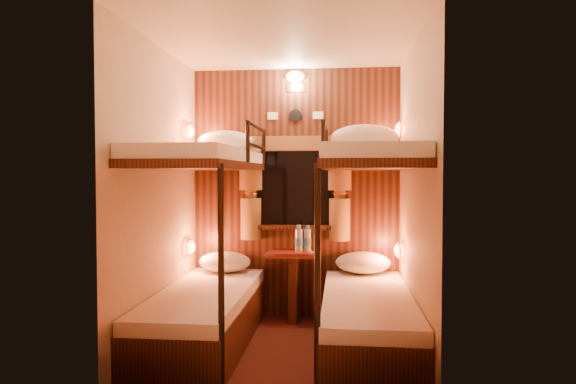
# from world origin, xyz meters

# --- Properties ---
(floor) EXTENTS (2.10, 2.10, 0.00)m
(floor) POSITION_xyz_m (0.00, 0.00, 0.00)
(floor) COLOR black
(floor) RESTS_ON ground
(ceiling) EXTENTS (2.10, 2.10, 0.00)m
(ceiling) POSITION_xyz_m (0.00, 0.00, 2.40)
(ceiling) COLOR silver
(ceiling) RESTS_ON wall_back
(wall_back) EXTENTS (2.40, 0.00, 2.40)m
(wall_back) POSITION_xyz_m (0.00, 1.05, 1.20)
(wall_back) COLOR #C6B293
(wall_back) RESTS_ON floor
(wall_front) EXTENTS (2.40, 0.00, 2.40)m
(wall_front) POSITION_xyz_m (0.00, -1.05, 1.20)
(wall_front) COLOR #C6B293
(wall_front) RESTS_ON floor
(wall_left) EXTENTS (0.00, 2.40, 2.40)m
(wall_left) POSITION_xyz_m (-1.00, 0.00, 1.20)
(wall_left) COLOR #C6B293
(wall_left) RESTS_ON floor
(wall_right) EXTENTS (0.00, 2.40, 2.40)m
(wall_right) POSITION_xyz_m (1.00, 0.00, 1.20)
(wall_right) COLOR #C6B293
(wall_right) RESTS_ON floor
(back_panel) EXTENTS (2.00, 0.03, 2.40)m
(back_panel) POSITION_xyz_m (0.00, 1.04, 1.20)
(back_panel) COLOR black
(back_panel) RESTS_ON floor
(bunk_left) EXTENTS (0.72, 1.90, 1.82)m
(bunk_left) POSITION_xyz_m (-0.65, 0.07, 0.56)
(bunk_left) COLOR black
(bunk_left) RESTS_ON floor
(bunk_right) EXTENTS (0.72, 1.90, 1.82)m
(bunk_right) POSITION_xyz_m (0.65, 0.07, 0.56)
(bunk_right) COLOR black
(bunk_right) RESTS_ON floor
(window) EXTENTS (1.00, 0.12, 0.79)m
(window) POSITION_xyz_m (0.00, 1.00, 1.18)
(window) COLOR black
(window) RESTS_ON back_panel
(curtains) EXTENTS (1.10, 0.22, 1.00)m
(curtains) POSITION_xyz_m (0.00, 0.97, 1.26)
(curtains) COLOR olive
(curtains) RESTS_ON back_panel
(back_fixtures) EXTENTS (0.54, 0.09, 0.48)m
(back_fixtures) POSITION_xyz_m (0.00, 1.00, 2.25)
(back_fixtures) COLOR black
(back_fixtures) RESTS_ON back_panel
(reading_lamps) EXTENTS (2.00, 0.20, 1.25)m
(reading_lamps) POSITION_xyz_m (-0.00, 0.70, 1.24)
(reading_lamps) COLOR #EE5923
(reading_lamps) RESTS_ON wall_left
(table) EXTENTS (0.50, 0.34, 0.66)m
(table) POSITION_xyz_m (0.00, 0.85, 0.41)
(table) COLOR #5C1515
(table) RESTS_ON floor
(bottle_left) EXTENTS (0.07, 0.07, 0.26)m
(bottle_left) POSITION_xyz_m (0.05, 0.83, 0.76)
(bottle_left) COLOR #99BFE5
(bottle_left) RESTS_ON table
(bottle_right) EXTENTS (0.07, 0.07, 0.25)m
(bottle_right) POSITION_xyz_m (0.13, 0.86, 0.76)
(bottle_right) COLOR #99BFE5
(bottle_right) RESTS_ON table
(sachet_a) EXTENTS (0.09, 0.08, 0.01)m
(sachet_a) POSITION_xyz_m (0.20, 0.84, 0.65)
(sachet_a) COLOR silver
(sachet_a) RESTS_ON table
(sachet_b) EXTENTS (0.08, 0.06, 0.01)m
(sachet_b) POSITION_xyz_m (0.13, 0.93, 0.65)
(sachet_b) COLOR silver
(sachet_b) RESTS_ON table
(pillow_lower_left) EXTENTS (0.49, 0.35, 0.19)m
(pillow_lower_left) POSITION_xyz_m (-0.65, 0.80, 0.55)
(pillow_lower_left) COLOR white
(pillow_lower_left) RESTS_ON bunk_left
(pillow_lower_right) EXTENTS (0.51, 0.37, 0.20)m
(pillow_lower_right) POSITION_xyz_m (0.65, 0.86, 0.56)
(pillow_lower_right) COLOR white
(pillow_lower_right) RESTS_ON bunk_right
(pillow_upper_left) EXTENTS (0.53, 0.38, 0.21)m
(pillow_upper_left) POSITION_xyz_m (-0.65, 0.84, 1.69)
(pillow_upper_left) COLOR white
(pillow_upper_left) RESTS_ON bunk_left
(pillow_upper_right) EXTENTS (0.60, 0.43, 0.24)m
(pillow_upper_right) POSITION_xyz_m (0.65, 0.66, 1.71)
(pillow_upper_right) COLOR white
(pillow_upper_right) RESTS_ON bunk_right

